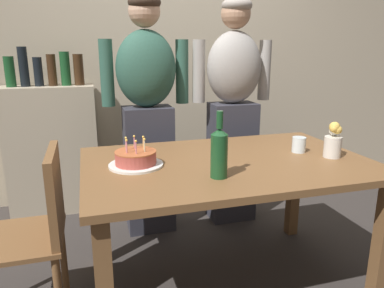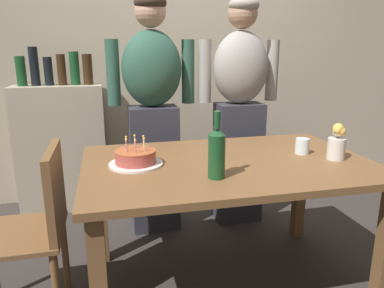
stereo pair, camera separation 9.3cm
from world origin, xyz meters
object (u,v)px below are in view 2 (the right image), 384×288
at_px(birthday_cake, 136,158).
at_px(water_glass_near, 302,146).
at_px(wine_bottle, 217,152).
at_px(person_man_bearded, 153,113).
at_px(flower_vase, 337,143).
at_px(person_woman_cardigan, 239,110).
at_px(dining_chair, 36,222).

relative_size(birthday_cake, water_glass_near, 3.14).
bearing_deg(wine_bottle, water_glass_near, 24.47).
distance_m(water_glass_near, person_man_bearded, 1.06).
relative_size(birthday_cake, person_man_bearded, 0.16).
bearing_deg(wine_bottle, birthday_cake, 141.76).
xyz_separation_m(flower_vase, person_man_bearded, (-0.86, 0.89, 0.04)).
distance_m(birthday_cake, person_woman_cardigan, 1.12).
xyz_separation_m(birthday_cake, dining_chair, (-0.49, -0.08, -0.26)).
bearing_deg(person_man_bearded, wine_bottle, 98.72).
relative_size(person_man_bearded, person_woman_cardigan, 1.00).
height_order(flower_vase, dining_chair, flower_vase).
distance_m(person_man_bearded, person_woman_cardigan, 0.64).
height_order(birthday_cake, person_woman_cardigan, person_woman_cardigan).
bearing_deg(water_glass_near, birthday_cake, 179.75).
xyz_separation_m(wine_bottle, person_man_bearded, (-0.16, 1.01, 0.01)).
height_order(birthday_cake, dining_chair, birthday_cake).
distance_m(flower_vase, dining_chair, 1.57).
bearing_deg(person_woman_cardigan, person_man_bearded, 0.00).
relative_size(wine_bottle, person_man_bearded, 0.19).
xyz_separation_m(water_glass_near, dining_chair, (-1.41, -0.07, -0.27)).
relative_size(water_glass_near, dining_chair, 0.10).
xyz_separation_m(water_glass_near, person_man_bearded, (-0.74, 0.75, 0.09)).
bearing_deg(wine_bottle, person_woman_cardigan, 64.27).
xyz_separation_m(flower_vase, person_woman_cardigan, (-0.22, 0.89, 0.04)).
xyz_separation_m(birthday_cake, person_man_bearded, (0.19, 0.74, 0.10)).
bearing_deg(birthday_cake, dining_chair, -171.01).
relative_size(wine_bottle, person_woman_cardigan, 0.19).
bearing_deg(dining_chair, wine_bottle, 76.83).
height_order(water_glass_near, person_woman_cardigan, person_woman_cardigan).
relative_size(wine_bottle, flower_vase, 1.58).
bearing_deg(flower_vase, person_man_bearded, 134.16).
distance_m(person_man_bearded, dining_chair, 1.12).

